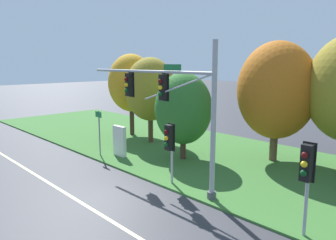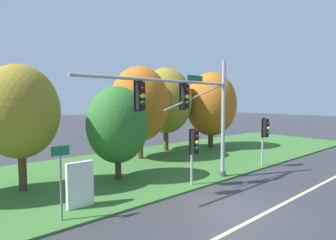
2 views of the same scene
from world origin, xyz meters
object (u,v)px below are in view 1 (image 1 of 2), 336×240
tree_nearest_road (131,83)px  route_sign_post (99,128)px  pedestrian_signal_further_along (307,169)px  traffic_signal_mast (171,99)px  tree_mid_verge (277,91)px  pedestrian_signal_near_kerb (169,141)px  tree_behind_signpost (183,109)px  info_kiosk (120,141)px  tree_left_of_mast (150,89)px

tree_nearest_road → route_sign_post: bearing=-56.4°
pedestrian_signal_further_along → tree_nearest_road: bearing=161.3°
traffic_signal_mast → tree_mid_verge: size_ratio=1.28×
tree_nearest_road → tree_mid_verge: bearing=8.5°
traffic_signal_mast → pedestrian_signal_near_kerb: size_ratio=3.05×
pedestrian_signal_near_kerb → route_sign_post: pedestrian_signal_near_kerb is taller
tree_behind_signpost → info_kiosk: tree_behind_signpost is taller
tree_nearest_road → tree_mid_verge: (11.59, 1.74, 0.01)m
pedestrian_signal_further_along → tree_left_of_mast: tree_left_of_mast is taller
pedestrian_signal_further_along → tree_mid_verge: bearing=124.7°
tree_left_of_mast → info_kiosk: (1.40, -3.77, -2.94)m
pedestrian_signal_near_kerb → info_kiosk: 5.86m
pedestrian_signal_near_kerb → tree_left_of_mast: 8.72m
traffic_signal_mast → tree_left_of_mast: size_ratio=1.46×
info_kiosk → tree_behind_signpost: bearing=37.9°
tree_left_of_mast → pedestrian_signal_further_along: bearing=-20.2°
traffic_signal_mast → tree_behind_signpost: (-2.44, 3.42, -1.03)m
traffic_signal_mast → tree_behind_signpost: traffic_signal_mast is taller
route_sign_post → tree_behind_signpost: 5.46m
pedestrian_signal_further_along → tree_left_of_mast: bearing=159.8°
tree_nearest_road → info_kiosk: 7.06m
route_sign_post → tree_behind_signpost: (4.17, 3.26, 1.33)m
tree_mid_verge → info_kiosk: (-7.13, -6.14, -3.25)m
route_sign_post → info_kiosk: size_ratio=1.49×
traffic_signal_mast → info_kiosk: 6.50m
traffic_signal_mast → route_sign_post: traffic_signal_mast is taller
tree_behind_signpost → tree_mid_verge: 5.53m
pedestrian_signal_further_along → tree_mid_verge: 9.20m
pedestrian_signal_near_kerb → pedestrian_signal_further_along: 6.64m
pedestrian_signal_near_kerb → pedestrian_signal_further_along: (6.63, -0.19, 0.26)m
pedestrian_signal_further_along → route_sign_post: bearing=178.0°
tree_left_of_mast → traffic_signal_mast: bearing=-34.1°
route_sign_post → traffic_signal_mast: bearing=-1.4°
traffic_signal_mast → tree_left_of_mast: 8.45m
traffic_signal_mast → tree_mid_verge: (1.53, 7.11, 0.08)m
pedestrian_signal_further_along → tree_left_of_mast: size_ratio=0.53×
traffic_signal_mast → tree_nearest_road: (-10.06, 5.37, 0.07)m
tree_nearest_road → tree_behind_signpost: bearing=-14.3°
tree_behind_signpost → tree_mid_verge: tree_mid_verge is taller
pedestrian_signal_near_kerb → route_sign_post: size_ratio=1.05×
tree_nearest_road → info_kiosk: size_ratio=3.41×
pedestrian_signal_near_kerb → info_kiosk: bearing=169.1°
traffic_signal_mast → tree_nearest_road: traffic_signal_mast is taller
traffic_signal_mast → route_sign_post: (-6.61, 0.16, -2.35)m
tree_left_of_mast → tree_behind_signpost: size_ratio=1.18×
pedestrian_signal_near_kerb → tree_nearest_road: (-10.11, 5.48, 2.05)m
tree_left_of_mast → route_sign_post: bearing=-85.2°
route_sign_post → tree_left_of_mast: bearing=94.8°
pedestrian_signal_further_along → route_sign_post: 13.30m
pedestrian_signal_near_kerb → tree_mid_verge: tree_mid_verge is taller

